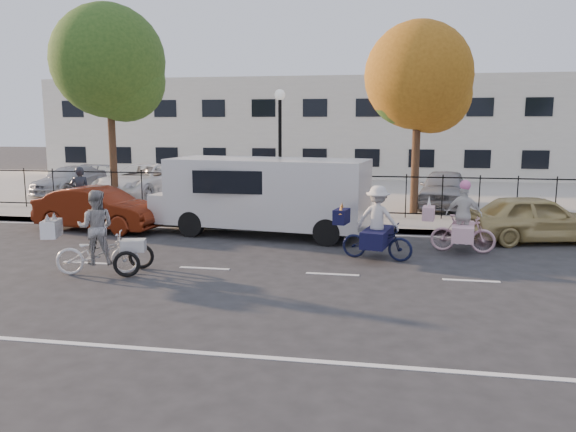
% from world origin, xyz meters
% --- Properties ---
extents(ground, '(120.00, 120.00, 0.00)m').
position_xyz_m(ground, '(0.00, 0.00, 0.00)').
color(ground, '#333334').
extents(road_markings, '(60.00, 9.52, 0.01)m').
position_xyz_m(road_markings, '(0.00, 0.00, 0.01)').
color(road_markings, silver).
rests_on(road_markings, ground).
extents(curb, '(60.00, 0.10, 0.15)m').
position_xyz_m(curb, '(0.00, 5.05, 0.07)').
color(curb, '#A8A399').
rests_on(curb, ground).
extents(sidewalk, '(60.00, 2.20, 0.15)m').
position_xyz_m(sidewalk, '(0.00, 6.10, 0.07)').
color(sidewalk, '#A8A399').
rests_on(sidewalk, ground).
extents(parking_lot, '(60.00, 15.60, 0.15)m').
position_xyz_m(parking_lot, '(0.00, 15.00, 0.07)').
color(parking_lot, '#A8A399').
rests_on(parking_lot, ground).
extents(iron_fence, '(58.00, 0.06, 1.50)m').
position_xyz_m(iron_fence, '(0.00, 7.20, 0.90)').
color(iron_fence, black).
rests_on(iron_fence, sidewalk).
extents(building, '(34.00, 10.00, 6.00)m').
position_xyz_m(building, '(0.00, 25.00, 3.00)').
color(building, silver).
rests_on(building, ground).
extents(lamppost, '(0.36, 0.36, 4.33)m').
position_xyz_m(lamppost, '(0.50, 6.80, 3.11)').
color(lamppost, black).
rests_on(lamppost, sidewalk).
extents(street_sign, '(0.85, 0.06, 1.80)m').
position_xyz_m(street_sign, '(-1.85, 6.80, 1.42)').
color(street_sign, black).
rests_on(street_sign, sidewalk).
extents(zebra_trike, '(2.22, 1.30, 1.90)m').
position_xyz_m(zebra_trike, '(-2.20, -0.87, 0.73)').
color(zebra_trike, silver).
rests_on(zebra_trike, ground).
extents(unicorn_bike, '(1.92, 1.36, 1.91)m').
position_xyz_m(unicorn_bike, '(6.12, 2.80, 0.71)').
color(unicorn_bike, '#D2A0AD').
rests_on(unicorn_bike, ground).
extents(bull_bike, '(2.04, 1.43, 1.85)m').
position_xyz_m(bull_bike, '(3.92, 1.61, 0.74)').
color(bull_bike, black).
rests_on(bull_bike, ground).
extents(white_van, '(6.73, 2.97, 2.30)m').
position_xyz_m(white_van, '(0.51, 4.19, 1.27)').
color(white_van, silver).
rests_on(white_van, ground).
extents(red_sedan, '(4.29, 2.03, 1.36)m').
position_xyz_m(red_sedan, '(-4.77, 3.97, 0.68)').
color(red_sedan, '#561909').
rests_on(red_sedan, ground).
extents(gold_sedan, '(4.25, 2.45, 1.36)m').
position_xyz_m(gold_sedan, '(8.36, 4.50, 0.68)').
color(gold_sedan, tan).
rests_on(gold_sedan, ground).
extents(pedestrian, '(0.76, 0.67, 1.74)m').
position_xyz_m(pedestrian, '(-6.24, 5.40, 1.02)').
color(pedestrian, black).
rests_on(pedestrian, sidewalk).
extents(lot_car_a, '(2.15, 4.40, 1.23)m').
position_xyz_m(lot_car_a, '(-10.22, 11.35, 0.77)').
color(lot_car_a, '#A9AAB1').
rests_on(lot_car_a, parking_lot).
extents(lot_car_b, '(3.21, 5.62, 1.48)m').
position_xyz_m(lot_car_b, '(-6.15, 10.33, 0.89)').
color(lot_car_b, white).
rests_on(lot_car_b, parking_lot).
extents(lot_car_d, '(2.36, 4.44, 1.44)m').
position_xyz_m(lot_car_d, '(6.30, 9.93, 0.87)').
color(lot_car_d, '#929499').
rests_on(lot_car_d, parking_lot).
extents(tree_west, '(4.24, 4.24, 7.77)m').
position_xyz_m(tree_west, '(-6.15, 8.05, 5.44)').
color(tree_west, '#442D1D').
rests_on(tree_west, ground).
extents(tree_mid, '(3.74, 3.74, 6.85)m').
position_xyz_m(tree_mid, '(5.26, 8.26, 4.80)').
color(tree_mid, '#442D1D').
rests_on(tree_mid, ground).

